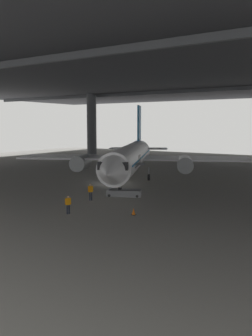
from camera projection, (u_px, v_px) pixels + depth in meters
name	position (u px, v px, depth m)	size (l,w,h in m)	color
ground_plane	(113.00, 183.00, 47.78)	(110.00, 110.00, 0.00)	gray
hangar_structure	(161.00, 76.00, 57.59)	(121.00, 99.00, 15.90)	#4C4F54
airplane_main	(130.00, 158.00, 48.18)	(31.89, 31.80, 10.68)	white
boarding_stairs	(125.00, 189.00, 39.19)	(4.25, 2.96, 4.49)	slate
crew_worker_near_nose	(68.00, 204.00, 31.26)	(0.35, 0.51, 1.63)	#232838
crew_worker_by_stairs	(91.00, 191.00, 36.87)	(0.37, 0.49, 1.73)	#232838
traffic_cone_orange	(134.00, 212.00, 31.03)	(0.36, 0.36, 0.60)	black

